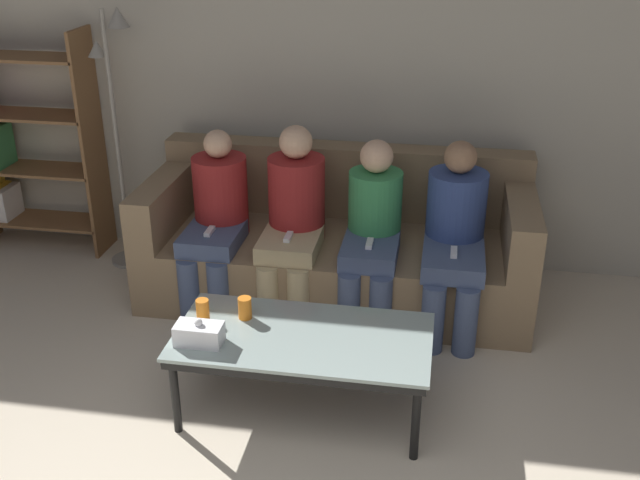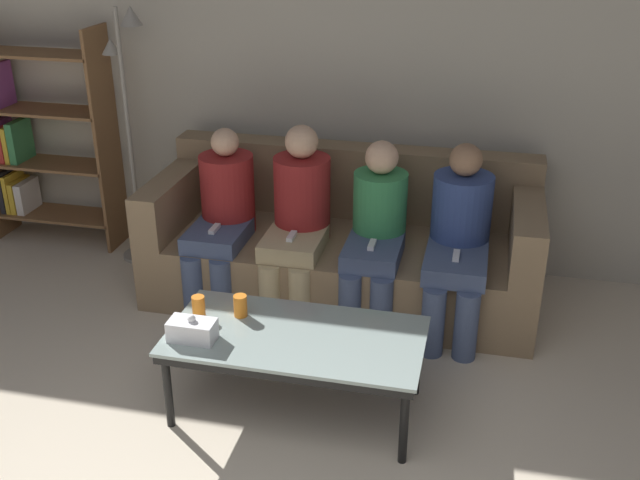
{
  "view_description": "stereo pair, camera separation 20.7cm",
  "coord_description": "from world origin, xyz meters",
  "px_view_note": "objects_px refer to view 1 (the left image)",
  "views": [
    {
      "loc": [
        0.62,
        -1.25,
        2.34
      ],
      "look_at": [
        0.0,
        2.32,
        0.66
      ],
      "focal_mm": 42.0,
      "sensor_mm": 36.0,
      "label": 1
    },
    {
      "loc": [
        0.82,
        -1.21,
        2.34
      ],
      "look_at": [
        0.0,
        2.32,
        0.66
      ],
      "focal_mm": 42.0,
      "sensor_mm": 36.0,
      "label": 2
    }
  ],
  "objects_px": {
    "coffee_table": "(303,342)",
    "cup_near_right": "(245,308)",
    "couch": "(338,246)",
    "bookshelf": "(16,146)",
    "cup_near_left": "(203,310)",
    "seated_person_right_end": "(455,231)",
    "seated_person_mid_right": "(373,227)",
    "seated_person_left_end": "(217,215)",
    "seated_person_mid_left": "(294,215)",
    "standing_lamp": "(117,113)",
    "tissue_box": "(199,334)"
  },
  "relations": [
    {
      "from": "cup_near_right",
      "to": "seated_person_right_end",
      "type": "height_order",
      "value": "seated_person_right_end"
    },
    {
      "from": "couch",
      "to": "seated_person_left_end",
      "type": "bearing_deg",
      "value": -162.9
    },
    {
      "from": "coffee_table",
      "to": "cup_near_left",
      "type": "bearing_deg",
      "value": 174.27
    },
    {
      "from": "seated_person_right_end",
      "to": "cup_near_left",
      "type": "bearing_deg",
      "value": -140.96
    },
    {
      "from": "tissue_box",
      "to": "coffee_table",
      "type": "bearing_deg",
      "value": 18.32
    },
    {
      "from": "seated_person_left_end",
      "to": "seated_person_mid_right",
      "type": "distance_m",
      "value": 0.95
    },
    {
      "from": "tissue_box",
      "to": "seated_person_left_end",
      "type": "bearing_deg",
      "value": 102.95
    },
    {
      "from": "cup_near_right",
      "to": "coffee_table",
      "type": "bearing_deg",
      "value": -18.89
    },
    {
      "from": "couch",
      "to": "bookshelf",
      "type": "distance_m",
      "value": 2.38
    },
    {
      "from": "couch",
      "to": "seated_person_right_end",
      "type": "distance_m",
      "value": 0.79
    },
    {
      "from": "seated_person_mid_left",
      "to": "cup_near_left",
      "type": "bearing_deg",
      "value": -104.05
    },
    {
      "from": "cup_near_right",
      "to": "bookshelf",
      "type": "bearing_deg",
      "value": 144.06
    },
    {
      "from": "coffee_table",
      "to": "seated_person_right_end",
      "type": "relative_size",
      "value": 1.14
    },
    {
      "from": "bookshelf",
      "to": "seated_person_right_end",
      "type": "bearing_deg",
      "value": -10.28
    },
    {
      "from": "couch",
      "to": "coffee_table",
      "type": "relative_size",
      "value": 1.94
    },
    {
      "from": "couch",
      "to": "coffee_table",
      "type": "height_order",
      "value": "couch"
    },
    {
      "from": "seated_person_right_end",
      "to": "seated_person_mid_right",
      "type": "bearing_deg",
      "value": 179.45
    },
    {
      "from": "bookshelf",
      "to": "seated_person_left_end",
      "type": "relative_size",
      "value": 1.46
    },
    {
      "from": "seated_person_left_end",
      "to": "cup_near_left",
      "type": "bearing_deg",
      "value": -77.12
    },
    {
      "from": "tissue_box",
      "to": "standing_lamp",
      "type": "xyz_separation_m",
      "value": [
        -1.03,
        1.58,
        0.57
      ]
    },
    {
      "from": "standing_lamp",
      "to": "seated_person_mid_left",
      "type": "height_order",
      "value": "standing_lamp"
    },
    {
      "from": "standing_lamp",
      "to": "bookshelf",
      "type": "bearing_deg",
      "value": 170.48
    },
    {
      "from": "couch",
      "to": "tissue_box",
      "type": "relative_size",
      "value": 10.74
    },
    {
      "from": "couch",
      "to": "seated_person_right_end",
      "type": "bearing_deg",
      "value": -18.16
    },
    {
      "from": "standing_lamp",
      "to": "seated_person_mid_right",
      "type": "xyz_separation_m",
      "value": [
        1.71,
        -0.4,
        -0.49
      ]
    },
    {
      "from": "cup_near_right",
      "to": "bookshelf",
      "type": "height_order",
      "value": "bookshelf"
    },
    {
      "from": "seated_person_mid_left",
      "to": "seated_person_right_end",
      "type": "distance_m",
      "value": 0.95
    },
    {
      "from": "couch",
      "to": "seated_person_mid_left",
      "type": "bearing_deg",
      "value": -138.54
    },
    {
      "from": "cup_near_left",
      "to": "seated_person_right_end",
      "type": "bearing_deg",
      "value": 39.04
    },
    {
      "from": "couch",
      "to": "seated_person_right_end",
      "type": "relative_size",
      "value": 2.2
    },
    {
      "from": "coffee_table",
      "to": "seated_person_left_end",
      "type": "relative_size",
      "value": 1.14
    },
    {
      "from": "cup_near_right",
      "to": "tissue_box",
      "type": "height_order",
      "value": "tissue_box"
    },
    {
      "from": "couch",
      "to": "seated_person_mid_left",
      "type": "xyz_separation_m",
      "value": [
        -0.24,
        -0.21,
        0.28
      ]
    },
    {
      "from": "couch",
      "to": "standing_lamp",
      "type": "relative_size",
      "value": 1.38
    },
    {
      "from": "tissue_box",
      "to": "seated_person_left_end",
      "type": "height_order",
      "value": "seated_person_left_end"
    },
    {
      "from": "cup_near_left",
      "to": "seated_person_mid_left",
      "type": "xyz_separation_m",
      "value": [
        0.25,
        1.0,
        0.1
      ]
    },
    {
      "from": "cup_near_right",
      "to": "seated_person_mid_right",
      "type": "bearing_deg",
      "value": 60.25
    },
    {
      "from": "couch",
      "to": "seated_person_left_end",
      "type": "relative_size",
      "value": 2.21
    },
    {
      "from": "cup_near_right",
      "to": "seated_person_mid_left",
      "type": "xyz_separation_m",
      "value": [
        0.05,
        0.94,
        0.11
      ]
    },
    {
      "from": "cup_near_right",
      "to": "seated_person_left_end",
      "type": "height_order",
      "value": "seated_person_left_end"
    },
    {
      "from": "bookshelf",
      "to": "standing_lamp",
      "type": "bearing_deg",
      "value": -9.52
    },
    {
      "from": "coffee_table",
      "to": "standing_lamp",
      "type": "distance_m",
      "value": 2.17
    },
    {
      "from": "standing_lamp",
      "to": "seated_person_mid_right",
      "type": "height_order",
      "value": "standing_lamp"
    },
    {
      "from": "couch",
      "to": "bookshelf",
      "type": "height_order",
      "value": "bookshelf"
    },
    {
      "from": "couch",
      "to": "seated_person_mid_left",
      "type": "distance_m",
      "value": 0.42
    },
    {
      "from": "coffee_table",
      "to": "bookshelf",
      "type": "xyz_separation_m",
      "value": [
        -2.34,
        1.57,
        0.35
      ]
    },
    {
      "from": "coffee_table",
      "to": "cup_near_right",
      "type": "bearing_deg",
      "value": 161.11
    },
    {
      "from": "bookshelf",
      "to": "seated_person_mid_right",
      "type": "xyz_separation_m",
      "value": [
        2.55,
        -0.54,
        -0.18
      ]
    },
    {
      "from": "coffee_table",
      "to": "bookshelf",
      "type": "height_order",
      "value": "bookshelf"
    },
    {
      "from": "cup_near_right",
      "to": "seated_person_right_end",
      "type": "xyz_separation_m",
      "value": [
        1.0,
        0.92,
        0.08
      ]
    }
  ]
}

